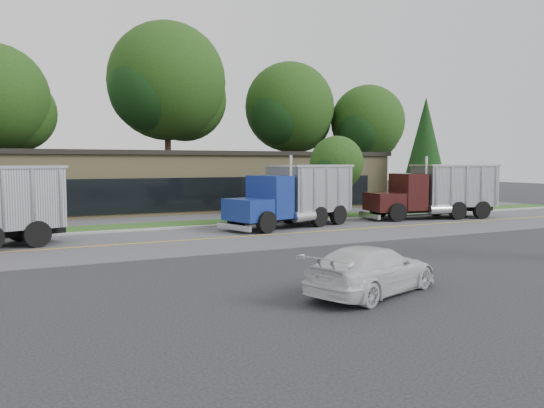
# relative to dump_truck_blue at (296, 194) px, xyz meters

# --- Properties ---
(ground) EXTENTS (140.00, 140.00, 0.00)m
(ground) POSITION_rel_dump_truck_blue_xyz_m (-5.20, -11.56, -1.80)
(ground) COLOR #37373D
(ground) RESTS_ON ground
(road) EXTENTS (60.00, 8.00, 0.02)m
(road) POSITION_rel_dump_truck_blue_xyz_m (-5.20, -2.56, -1.80)
(road) COLOR slate
(road) RESTS_ON ground
(center_line) EXTENTS (60.00, 0.12, 0.01)m
(center_line) POSITION_rel_dump_truck_blue_xyz_m (-5.20, -2.56, -1.80)
(center_line) COLOR gold
(center_line) RESTS_ON ground
(curb) EXTENTS (60.00, 0.30, 0.12)m
(curb) POSITION_rel_dump_truck_blue_xyz_m (-5.20, 1.64, -1.80)
(curb) COLOR #9E9E99
(curb) RESTS_ON ground
(grass_verge) EXTENTS (60.00, 3.40, 0.03)m
(grass_verge) POSITION_rel_dump_truck_blue_xyz_m (-5.20, 3.44, -1.80)
(grass_verge) COLOR #2D571D
(grass_verge) RESTS_ON ground
(far_parking) EXTENTS (60.00, 7.00, 0.02)m
(far_parking) POSITION_rel_dump_truck_blue_xyz_m (-5.20, 8.44, -1.80)
(far_parking) COLOR slate
(far_parking) RESTS_ON ground
(strip_mall) EXTENTS (32.00, 12.00, 4.00)m
(strip_mall) POSITION_rel_dump_truck_blue_xyz_m (-3.20, 14.44, 0.20)
(strip_mall) COLOR #97865C
(strip_mall) RESTS_ON ground
(tree_far_c) EXTENTS (11.31, 10.64, 16.13)m
(tree_far_c) POSITION_rel_dump_truck_blue_xyz_m (-1.03, 22.57, 8.49)
(tree_far_c) COLOR #382619
(tree_far_c) RESTS_ON ground
(tree_far_d) EXTENTS (9.37, 8.82, 13.36)m
(tree_far_d) POSITION_rel_dump_truck_blue_xyz_m (10.94, 21.55, 6.72)
(tree_far_d) COLOR #382619
(tree_far_d) RESTS_ON ground
(tree_far_e) EXTENTS (7.97, 7.50, 11.37)m
(tree_far_e) POSITION_rel_dump_truck_blue_xyz_m (18.92, 19.53, 5.45)
(tree_far_e) COLOR #382619
(tree_far_e) RESTS_ON ground
(evergreen_right) EXTENTS (3.75, 3.75, 8.51)m
(evergreen_right) POSITION_rel_dump_truck_blue_xyz_m (14.80, 6.44, 2.87)
(evergreen_right) COLOR #382619
(evergreen_right) RESTS_ON ground
(tree_verge) EXTENTS (3.65, 3.44, 5.21)m
(tree_verge) POSITION_rel_dump_truck_blue_xyz_m (4.86, 3.48, 1.51)
(tree_verge) COLOR #382619
(tree_verge) RESTS_ON ground
(dump_truck_blue) EXTENTS (8.03, 4.61, 3.36)m
(dump_truck_blue) POSITION_rel_dump_truck_blue_xyz_m (0.00, 0.00, 0.00)
(dump_truck_blue) COLOR black
(dump_truck_blue) RESTS_ON ground
(dump_truck_maroon) EXTENTS (8.53, 3.84, 3.36)m
(dump_truck_maroon) POSITION_rel_dump_truck_blue_xyz_m (9.96, -0.23, 0.00)
(dump_truck_maroon) COLOR black
(dump_truck_maroon) RESTS_ON ground
(rally_car) EXTENTS (4.78, 3.25, 1.29)m
(rally_car) POSITION_rel_dump_truck_blue_xyz_m (-5.32, -14.07, -1.16)
(rally_car) COLOR silver
(rally_car) RESTS_ON ground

